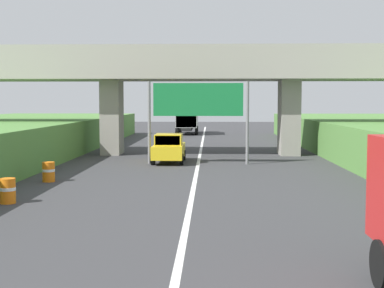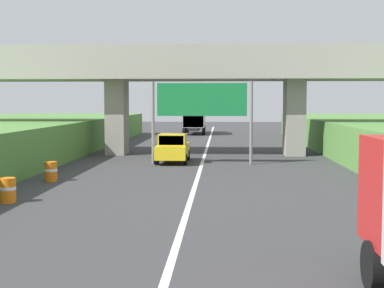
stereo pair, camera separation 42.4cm
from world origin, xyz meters
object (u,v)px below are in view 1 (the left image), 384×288
object	(u,v)px
overhead_highway_sign	(198,104)
construction_barrel_3	(49,172)
car_yellow	(169,148)
construction_barrel_2	(8,191)
truck_black	(187,117)

from	to	relation	value
overhead_highway_sign	construction_barrel_3	xyz separation A→B (m)	(-6.63, -7.36, -3.03)
overhead_highway_sign	car_yellow	bearing A→B (deg)	158.23
car_yellow	construction_barrel_3	distance (m)	9.43
car_yellow	construction_barrel_2	world-z (taller)	car_yellow
overhead_highway_sign	construction_barrel_3	distance (m)	10.36
overhead_highway_sign	truck_black	xyz separation A→B (m)	(-1.87, 30.39, -1.55)
overhead_highway_sign	construction_barrel_2	world-z (taller)	overhead_highway_sign
car_yellow	construction_barrel_2	xyz separation A→B (m)	(-4.76, -13.42, -0.40)
construction_barrel_2	construction_barrel_3	xyz separation A→B (m)	(-0.11, 5.36, 0.00)
truck_black	car_yellow	world-z (taller)	truck_black
overhead_highway_sign	construction_barrel_3	world-z (taller)	overhead_highway_sign
overhead_highway_sign	car_yellow	distance (m)	3.24
truck_black	construction_barrel_2	xyz separation A→B (m)	(-4.65, -43.10, -1.47)
car_yellow	truck_black	bearing A→B (deg)	90.21
construction_barrel_2	construction_barrel_3	distance (m)	5.36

